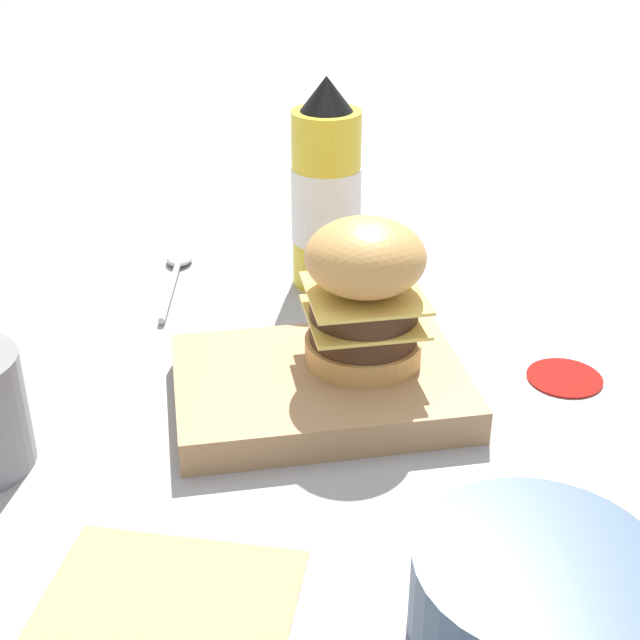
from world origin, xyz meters
TOP-DOWN VIEW (x-y plane):
  - ground_plane at (0.00, 0.00)m, footprint 6.00×6.00m
  - serving_board at (-0.02, 0.08)m, footprint 0.25×0.18m
  - burger at (-0.06, 0.06)m, footprint 0.10×0.10m
  - ketchup_bottle at (-0.07, -0.16)m, footprint 0.07×0.07m
  - side_bowl at (-0.10, 0.35)m, footprint 0.15×0.15m
  - spoon at (0.09, -0.21)m, footprint 0.05×0.18m
  - ketchup_puddle at (-0.25, 0.08)m, footprint 0.07×0.07m
  - parchment_square at (0.12, 0.31)m, footprint 0.21×0.21m

SIDE VIEW (x-z plane):
  - ground_plane at x=0.00m, z-range 0.00..0.00m
  - parchment_square at x=0.12m, z-range 0.00..0.00m
  - ketchup_puddle at x=-0.25m, z-range 0.00..0.00m
  - spoon at x=0.09m, z-range 0.00..0.01m
  - serving_board at x=-0.02m, z-range 0.00..0.03m
  - side_bowl at x=-0.10m, z-range 0.00..0.06m
  - burger at x=-0.06m, z-range 0.03..0.16m
  - ketchup_bottle at x=-0.07m, z-range -0.01..0.22m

